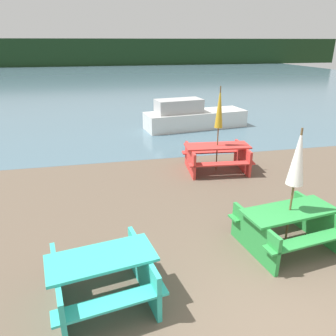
{
  "coord_description": "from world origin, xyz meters",
  "views": [
    {
      "loc": [
        -2.22,
        -2.62,
        3.61
      ],
      "look_at": [
        -0.7,
        4.33,
        0.85
      ],
      "focal_mm": 35.0,
      "sensor_mm": 36.0,
      "label": 1
    }
  ],
  "objects_px": {
    "picnic_table_teal": "(103,275)",
    "boat": "(192,117)",
    "umbrella_gold": "(219,108)",
    "picnic_table_green": "(288,224)",
    "umbrella_white": "(298,158)",
    "picnic_table_red": "(217,155)"
  },
  "relations": [
    {
      "from": "umbrella_gold",
      "to": "picnic_table_green",
      "type": "bearing_deg",
      "value": -91.04
    },
    {
      "from": "umbrella_white",
      "to": "umbrella_gold",
      "type": "relative_size",
      "value": 0.92
    },
    {
      "from": "picnic_table_teal",
      "to": "boat",
      "type": "relative_size",
      "value": 0.37
    },
    {
      "from": "picnic_table_green",
      "to": "picnic_table_red",
      "type": "xyz_separation_m",
      "value": [
        0.07,
        3.95,
        0.01
      ]
    },
    {
      "from": "picnic_table_green",
      "to": "umbrella_gold",
      "type": "bearing_deg",
      "value": 88.96
    },
    {
      "from": "umbrella_gold",
      "to": "boat",
      "type": "xyz_separation_m",
      "value": [
        0.75,
        5.1,
        -1.37
      ]
    },
    {
      "from": "umbrella_white",
      "to": "umbrella_gold",
      "type": "distance_m",
      "value": 3.95
    },
    {
      "from": "picnic_table_teal",
      "to": "picnic_table_red",
      "type": "xyz_separation_m",
      "value": [
        3.46,
        4.67,
        0.0
      ]
    },
    {
      "from": "picnic_table_teal",
      "to": "picnic_table_green",
      "type": "height_order",
      "value": "picnic_table_teal"
    },
    {
      "from": "picnic_table_red",
      "to": "boat",
      "type": "relative_size",
      "value": 0.43
    },
    {
      "from": "umbrella_white",
      "to": "umbrella_gold",
      "type": "xyz_separation_m",
      "value": [
        0.07,
        3.95,
        0.11
      ]
    },
    {
      "from": "umbrella_white",
      "to": "umbrella_gold",
      "type": "bearing_deg",
      "value": 88.96
    },
    {
      "from": "picnic_table_red",
      "to": "boat",
      "type": "bearing_deg",
      "value": 81.68
    },
    {
      "from": "picnic_table_teal",
      "to": "picnic_table_red",
      "type": "relative_size",
      "value": 0.87
    },
    {
      "from": "boat",
      "to": "picnic_table_teal",
      "type": "bearing_deg",
      "value": -121.07
    },
    {
      "from": "umbrella_white",
      "to": "boat",
      "type": "distance_m",
      "value": 9.17
    },
    {
      "from": "picnic_table_teal",
      "to": "picnic_table_green",
      "type": "xyz_separation_m",
      "value": [
        3.39,
        0.72,
        -0.01
      ]
    },
    {
      "from": "umbrella_white",
      "to": "umbrella_gold",
      "type": "height_order",
      "value": "umbrella_gold"
    },
    {
      "from": "umbrella_gold",
      "to": "boat",
      "type": "distance_m",
      "value": 5.33
    },
    {
      "from": "picnic_table_green",
      "to": "boat",
      "type": "bearing_deg",
      "value": 84.84
    },
    {
      "from": "picnic_table_red",
      "to": "picnic_table_green",
      "type": "bearing_deg",
      "value": -91.04
    },
    {
      "from": "picnic_table_green",
      "to": "umbrella_gold",
      "type": "height_order",
      "value": "umbrella_gold"
    }
  ]
}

